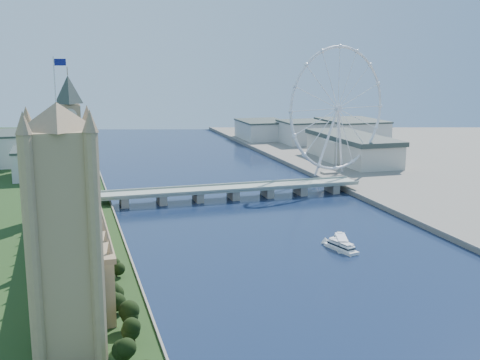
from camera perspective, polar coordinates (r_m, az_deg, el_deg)
name	(u,v)px	position (r m, az deg, el deg)	size (l,w,h in m)	color
tree_row	(129,335)	(245.44, -10.49, -14.28)	(7.69, 167.69, 18.74)	black
victoria_tower	(63,222)	(233.45, -16.42, -3.87)	(28.16, 28.16, 112.00)	tan
parliament_range	(78,231)	(353.90, -15.07, -4.69)	(24.00, 200.00, 70.00)	tan
big_ben	(70,127)	(451.28, -15.79, 4.90)	(20.02, 20.02, 110.00)	tan
westminster_bridge	(233,191)	(500.83, -0.67, -1.02)	(220.00, 22.00, 9.50)	gray
london_eye	(338,109)	(585.40, 9.27, 6.66)	(113.60, 39.12, 124.30)	silver
county_hall	(352,163)	(684.69, 10.54, 1.58)	(54.00, 144.00, 35.00)	beige
city_skyline	(207,138)	(757.11, -3.18, 3.97)	(505.00, 280.00, 32.00)	beige
tour_boat_near	(341,247)	(380.25, 9.58, -6.24)	(7.83, 30.60, 6.77)	silver
tour_boat_far	(341,250)	(373.04, 9.55, -6.59)	(7.16, 28.10, 6.19)	white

